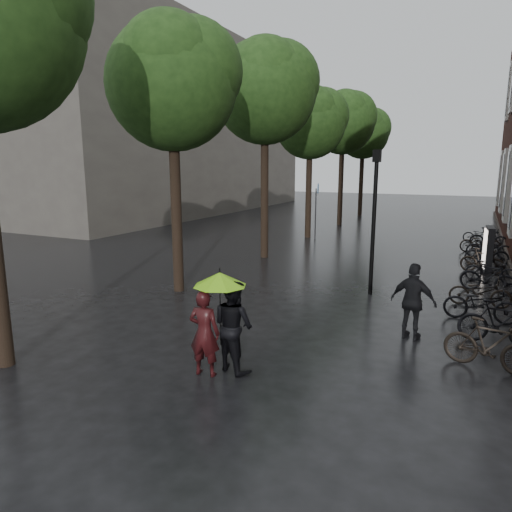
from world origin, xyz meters
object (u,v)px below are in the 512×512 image
Objects in this scene: person_black at (233,325)px; lamp_post at (374,209)px; parked_bicycles at (486,265)px; ad_lightbox at (488,250)px; person_burgundy at (204,333)px; pedestrian_walking at (413,302)px.

person_black is 6.76m from lamp_post.
parked_bicycles is 9.98× the size of ad_lightbox.
person_burgundy is 7.27m from lamp_post.
pedestrian_walking is 1.04× the size of ad_lightbox.
person_burgundy is 0.10× the size of parked_bicycles.
person_black reaches higher than pedestrian_walking.
lamp_post is (-1.61, 3.27, 1.75)m from pedestrian_walking.
person_burgundy is at bearing -114.42° from parked_bicycles.
person_burgundy is at bearing 60.26° from pedestrian_walking.
person_burgundy is 11.69m from parked_bicycles.
pedestrian_walking is 0.41× the size of lamp_post.
parked_bicycles is at bearing 49.97° from lamp_post.
lamp_post is (1.27, 6.42, 1.73)m from person_black.
parked_bicycles is at bearing -93.37° from person_black.
pedestrian_walking is 8.20m from ad_lightbox.
person_burgundy reaches higher than parked_bicycles.
pedestrian_walking is at bearing -102.56° from parked_bicycles.
lamp_post is at bearing -51.16° from pedestrian_walking.
person_black is at bearing -113.56° from parked_bicycles.
ad_lightbox reaches higher than parked_bicycles.
lamp_post is at bearing -128.14° from ad_lightbox.
parked_bicycles is 3.90× the size of lamp_post.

